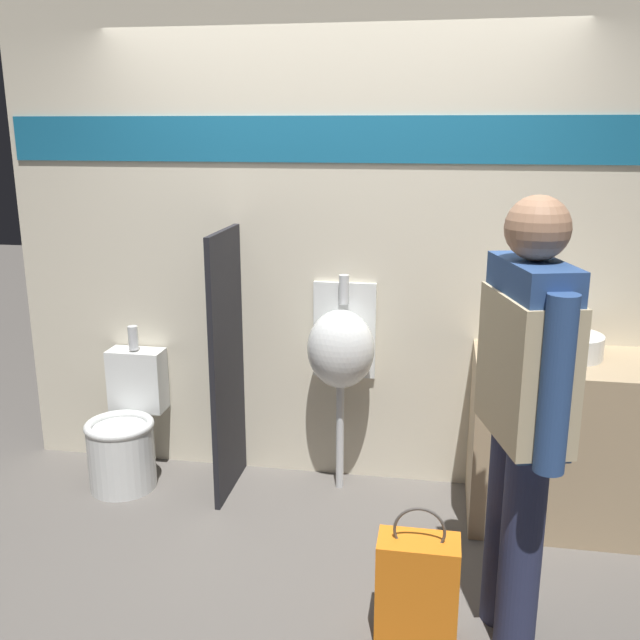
{
  "coord_description": "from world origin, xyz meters",
  "views": [
    {
      "loc": [
        0.59,
        -3.24,
        1.99
      ],
      "look_at": [
        0.0,
        0.17,
        1.05
      ],
      "focal_mm": 40.0,
      "sensor_mm": 36.0,
      "label": 1
    }
  ],
  "objects_px": {
    "sink_basin": "(570,345)",
    "urinal_near_counter": "(341,349)",
    "shopping_bag": "(417,587)",
    "person_in_vest": "(524,396)",
    "cell_phone": "(520,364)",
    "toilet": "(126,434)"
  },
  "relations": [
    {
      "from": "shopping_bag",
      "to": "sink_basin",
      "type": "bearing_deg",
      "value": 57.75
    },
    {
      "from": "urinal_near_counter",
      "to": "cell_phone",
      "type": "bearing_deg",
      "value": -16.15
    },
    {
      "from": "urinal_near_counter",
      "to": "person_in_vest",
      "type": "relative_size",
      "value": 0.69
    },
    {
      "from": "urinal_near_counter",
      "to": "sink_basin",
      "type": "bearing_deg",
      "value": -4.31
    },
    {
      "from": "urinal_near_counter",
      "to": "toilet",
      "type": "distance_m",
      "value": 1.34
    },
    {
      "from": "person_in_vest",
      "to": "shopping_bag",
      "type": "bearing_deg",
      "value": 88.68
    },
    {
      "from": "cell_phone",
      "to": "urinal_near_counter",
      "type": "distance_m",
      "value": 0.95
    },
    {
      "from": "cell_phone",
      "to": "toilet",
      "type": "relative_size",
      "value": 0.16
    },
    {
      "from": "person_in_vest",
      "to": "shopping_bag",
      "type": "distance_m",
      "value": 0.88
    },
    {
      "from": "cell_phone",
      "to": "toilet",
      "type": "xyz_separation_m",
      "value": [
        -2.13,
        0.11,
        -0.58
      ]
    },
    {
      "from": "shopping_bag",
      "to": "person_in_vest",
      "type": "bearing_deg",
      "value": 13.95
    },
    {
      "from": "person_in_vest",
      "to": "cell_phone",
      "type": "bearing_deg",
      "value": -20.13
    },
    {
      "from": "sink_basin",
      "to": "urinal_near_counter",
      "type": "relative_size",
      "value": 0.27
    },
    {
      "from": "sink_basin",
      "to": "toilet",
      "type": "xyz_separation_m",
      "value": [
        -2.39,
        -0.06,
        -0.64
      ]
    },
    {
      "from": "sink_basin",
      "to": "shopping_bag",
      "type": "bearing_deg",
      "value": -122.25
    },
    {
      "from": "person_in_vest",
      "to": "urinal_near_counter",
      "type": "bearing_deg",
      "value": 22.4
    },
    {
      "from": "cell_phone",
      "to": "shopping_bag",
      "type": "distance_m",
      "value": 1.21
    },
    {
      "from": "sink_basin",
      "to": "urinal_near_counter",
      "type": "height_order",
      "value": "urinal_near_counter"
    },
    {
      "from": "sink_basin",
      "to": "urinal_near_counter",
      "type": "bearing_deg",
      "value": 175.69
    },
    {
      "from": "urinal_near_counter",
      "to": "shopping_bag",
      "type": "distance_m",
      "value": 1.41
    },
    {
      "from": "urinal_near_counter",
      "to": "toilet",
      "type": "relative_size",
      "value": 1.38
    },
    {
      "from": "urinal_near_counter",
      "to": "shopping_bag",
      "type": "height_order",
      "value": "urinal_near_counter"
    }
  ]
}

